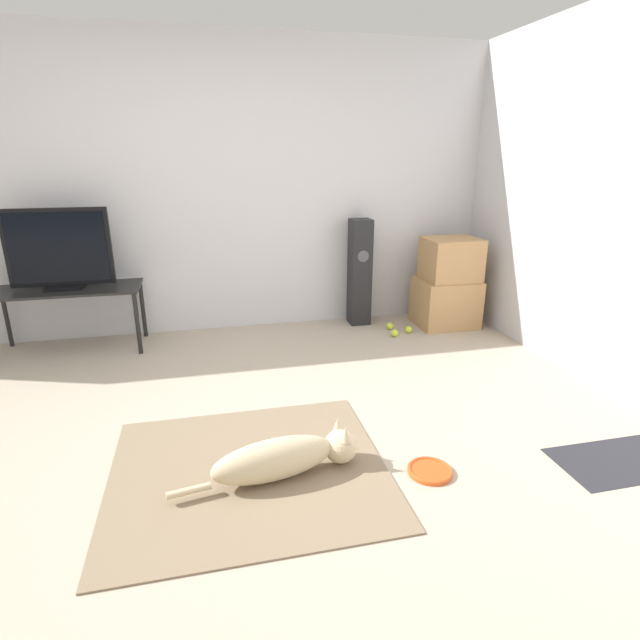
{
  "coord_description": "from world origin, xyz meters",
  "views": [
    {
      "loc": [
        -0.05,
        -2.52,
        1.59
      ],
      "look_at": [
        0.71,
        0.77,
        0.45
      ],
      "focal_mm": 28.0,
      "sensor_mm": 36.0,
      "label": 1
    }
  ],
  "objects_px": {
    "dog": "(287,457)",
    "floor_speaker": "(360,273)",
    "tennis_ball_by_boxes": "(395,333)",
    "tv": "(59,250)",
    "tv_stand": "(67,296)",
    "tennis_ball_loose_on_carpet": "(390,326)",
    "cardboard_box_upper": "(451,259)",
    "tennis_ball_near_speaker": "(408,329)",
    "cardboard_box_lower": "(445,302)",
    "frisbee": "(430,471)"
  },
  "relations": [
    {
      "from": "dog",
      "to": "cardboard_box_upper",
      "type": "height_order",
      "value": "cardboard_box_upper"
    },
    {
      "from": "dog",
      "to": "cardboard_box_upper",
      "type": "bearing_deg",
      "value": 46.91
    },
    {
      "from": "dog",
      "to": "tv",
      "type": "xyz_separation_m",
      "value": [
        -1.46,
        2.14,
        0.73
      ]
    },
    {
      "from": "floor_speaker",
      "to": "cardboard_box_upper",
      "type": "bearing_deg",
      "value": -16.63
    },
    {
      "from": "frisbee",
      "to": "cardboard_box_lower",
      "type": "relative_size",
      "value": 0.43
    },
    {
      "from": "tv",
      "to": "frisbee",
      "type": "bearing_deg",
      "value": -45.99
    },
    {
      "from": "tennis_ball_near_speaker",
      "to": "cardboard_box_upper",
      "type": "bearing_deg",
      "value": 17.77
    },
    {
      "from": "cardboard_box_upper",
      "to": "tv_stand",
      "type": "xyz_separation_m",
      "value": [
        -3.36,
        0.11,
        -0.17
      ]
    },
    {
      "from": "tv_stand",
      "to": "tv",
      "type": "relative_size",
      "value": 1.47
    },
    {
      "from": "cardboard_box_lower",
      "to": "tennis_ball_near_speaker",
      "type": "height_order",
      "value": "cardboard_box_lower"
    },
    {
      "from": "dog",
      "to": "frisbee",
      "type": "relative_size",
      "value": 4.2
    },
    {
      "from": "dog",
      "to": "tv_stand",
      "type": "xyz_separation_m",
      "value": [
        -1.46,
        2.13,
        0.36
      ]
    },
    {
      "from": "tv",
      "to": "tennis_ball_loose_on_carpet",
      "type": "distance_m",
      "value": 2.9
    },
    {
      "from": "frisbee",
      "to": "tennis_ball_near_speaker",
      "type": "height_order",
      "value": "tennis_ball_near_speaker"
    },
    {
      "from": "tv_stand",
      "to": "tennis_ball_near_speaker",
      "type": "height_order",
      "value": "tv_stand"
    },
    {
      "from": "tv_stand",
      "to": "tennis_ball_near_speaker",
      "type": "bearing_deg",
      "value": -4.91
    },
    {
      "from": "dog",
      "to": "cardboard_box_lower",
      "type": "xyz_separation_m",
      "value": [
        1.88,
        2.03,
        0.11
      ]
    },
    {
      "from": "tennis_ball_loose_on_carpet",
      "to": "dog",
      "type": "bearing_deg",
      "value": -123.14
    },
    {
      "from": "floor_speaker",
      "to": "tennis_ball_loose_on_carpet",
      "type": "xyz_separation_m",
      "value": [
        0.23,
        -0.26,
        -0.47
      ]
    },
    {
      "from": "tennis_ball_near_speaker",
      "to": "frisbee",
      "type": "bearing_deg",
      "value": -109.59
    },
    {
      "from": "tennis_ball_by_boxes",
      "to": "tennis_ball_loose_on_carpet",
      "type": "bearing_deg",
      "value": 82.7
    },
    {
      "from": "frisbee",
      "to": "cardboard_box_upper",
      "type": "height_order",
      "value": "cardboard_box_upper"
    },
    {
      "from": "cardboard_box_lower",
      "to": "cardboard_box_upper",
      "type": "bearing_deg",
      "value": -18.57
    },
    {
      "from": "cardboard_box_lower",
      "to": "tennis_ball_loose_on_carpet",
      "type": "height_order",
      "value": "cardboard_box_lower"
    },
    {
      "from": "frisbee",
      "to": "tv_stand",
      "type": "height_order",
      "value": "tv_stand"
    },
    {
      "from": "tennis_ball_by_boxes",
      "to": "tennis_ball_loose_on_carpet",
      "type": "height_order",
      "value": "same"
    },
    {
      "from": "tv_stand",
      "to": "tv",
      "type": "bearing_deg",
      "value": 90.0
    },
    {
      "from": "dog",
      "to": "floor_speaker",
      "type": "height_order",
      "value": "floor_speaker"
    },
    {
      "from": "frisbee",
      "to": "floor_speaker",
      "type": "height_order",
      "value": "floor_speaker"
    },
    {
      "from": "frisbee",
      "to": "tennis_ball_loose_on_carpet",
      "type": "bearing_deg",
      "value": 74.82
    },
    {
      "from": "floor_speaker",
      "to": "tennis_ball_by_boxes",
      "type": "xyz_separation_m",
      "value": [
        0.2,
        -0.45,
        -0.47
      ]
    },
    {
      "from": "tennis_ball_by_boxes",
      "to": "cardboard_box_upper",
      "type": "bearing_deg",
      "value": 19.24
    },
    {
      "from": "floor_speaker",
      "to": "tv_stand",
      "type": "height_order",
      "value": "floor_speaker"
    },
    {
      "from": "frisbee",
      "to": "tennis_ball_near_speaker",
      "type": "relative_size",
      "value": 3.53
    },
    {
      "from": "tennis_ball_by_boxes",
      "to": "tennis_ball_near_speaker",
      "type": "bearing_deg",
      "value": 23.14
    },
    {
      "from": "tv_stand",
      "to": "dog",
      "type": "bearing_deg",
      "value": -55.52
    },
    {
      "from": "dog",
      "to": "tv",
      "type": "height_order",
      "value": "tv"
    },
    {
      "from": "floor_speaker",
      "to": "tv_stand",
      "type": "relative_size",
      "value": 0.87
    },
    {
      "from": "cardboard_box_upper",
      "to": "tv_stand",
      "type": "height_order",
      "value": "cardboard_box_upper"
    },
    {
      "from": "cardboard_box_upper",
      "to": "tennis_ball_near_speaker",
      "type": "relative_size",
      "value": 7.35
    },
    {
      "from": "cardboard_box_lower",
      "to": "cardboard_box_upper",
      "type": "distance_m",
      "value": 0.42
    },
    {
      "from": "dog",
      "to": "tennis_ball_by_boxes",
      "type": "relative_size",
      "value": 14.85
    },
    {
      "from": "tennis_ball_by_boxes",
      "to": "tv_stand",
      "type": "bearing_deg",
      "value": 173.39
    },
    {
      "from": "floor_speaker",
      "to": "tennis_ball_by_boxes",
      "type": "distance_m",
      "value": 0.68
    },
    {
      "from": "frisbee",
      "to": "cardboard_box_lower",
      "type": "bearing_deg",
      "value": 62.1
    },
    {
      "from": "cardboard_box_lower",
      "to": "dog",
      "type": "bearing_deg",
      "value": -132.77
    },
    {
      "from": "tv_stand",
      "to": "frisbee",
      "type": "bearing_deg",
      "value": -45.96
    },
    {
      "from": "cardboard_box_upper",
      "to": "tv",
      "type": "height_order",
      "value": "tv"
    },
    {
      "from": "dog",
      "to": "frisbee",
      "type": "bearing_deg",
      "value": -10.62
    },
    {
      "from": "floor_speaker",
      "to": "tv_stand",
      "type": "xyz_separation_m",
      "value": [
        -2.55,
        -0.13,
        -0.03
      ]
    }
  ]
}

